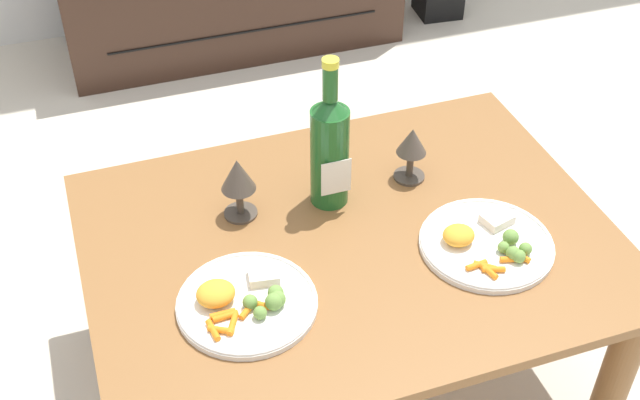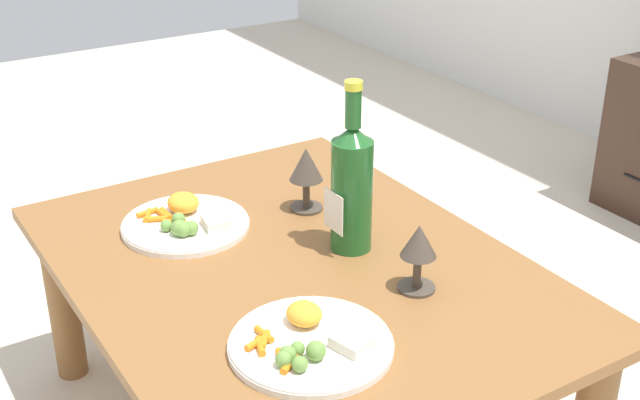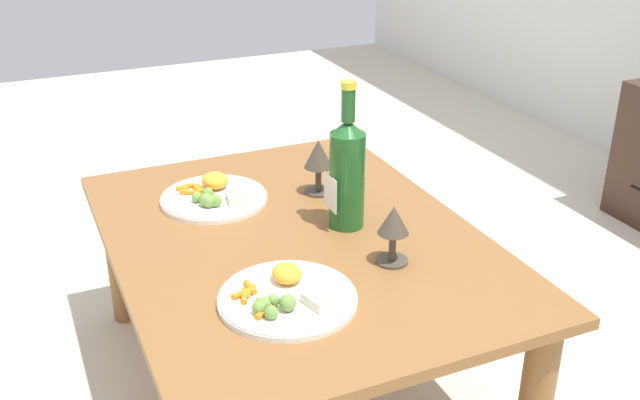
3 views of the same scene
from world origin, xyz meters
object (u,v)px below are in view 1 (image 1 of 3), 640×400
object	(u,v)px
dining_table	(350,261)
dinner_plate_right	(486,243)
goblet_left	(238,178)
dinner_plate_left	(245,301)
wine_bottle	(330,147)
goblet_right	(412,145)

from	to	relation	value
dining_table	dinner_plate_right	xyz separation A→B (m)	(0.25, -0.12, 0.08)
dining_table	dinner_plate_right	bearing A→B (deg)	-24.99
goblet_left	dinner_plate_right	bearing A→B (deg)	-30.48
dinner_plate_left	dinner_plate_right	world-z (taller)	dinner_plate_left
dining_table	wine_bottle	xyz separation A→B (m)	(0.00, 0.13, 0.21)
dining_table	wine_bottle	world-z (taller)	wine_bottle
goblet_right	dinner_plate_right	xyz separation A→B (m)	(0.05, -0.26, -0.08)
dining_table	dinner_plate_left	world-z (taller)	dinner_plate_left
goblet_right	dinner_plate_right	bearing A→B (deg)	-78.17
wine_bottle	goblet_left	bearing A→B (deg)	175.87
wine_bottle	dinner_plate_left	bearing A→B (deg)	-135.87
goblet_left	goblet_right	world-z (taller)	goblet_left
wine_bottle	dining_table	bearing A→B (deg)	-90.11
goblet_right	dinner_plate_left	size ratio (longest dim) A/B	0.49
goblet_left	goblet_right	xyz separation A→B (m)	(0.39, 0.00, -0.01)
dining_table	dinner_plate_left	xyz separation A→B (m)	(-0.25, -0.12, 0.08)
goblet_right	dinner_plate_left	bearing A→B (deg)	-149.89
dinner_plate_left	dinner_plate_right	bearing A→B (deg)	-0.19
dinner_plate_right	wine_bottle	bearing A→B (deg)	135.25
dinner_plate_left	dinner_plate_right	distance (m)	0.50
dinner_plate_left	dinner_plate_right	xyz separation A→B (m)	(0.50, -0.00, -0.00)
wine_bottle	dinner_plate_left	distance (m)	0.38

